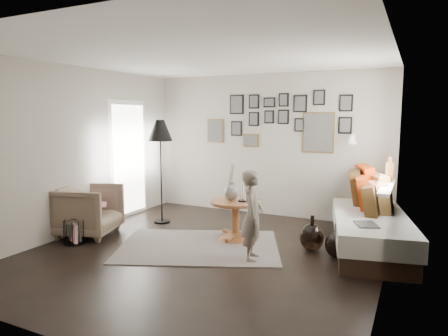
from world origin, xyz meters
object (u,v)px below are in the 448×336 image
at_px(demijohn_large, 312,237).
at_px(vase, 231,189).
at_px(daybed, 372,224).
at_px(magazine_basket, 74,232).
at_px(armchair, 88,210).
at_px(child, 252,215).
at_px(pedestal_table, 236,222).
at_px(floor_lamp, 160,134).
at_px(demijohn_small, 336,245).

bearing_deg(demijohn_large, vase, 178.47).
bearing_deg(daybed, magazine_basket, -168.98).
distance_m(armchair, demijohn_large, 3.38).
bearing_deg(child, pedestal_table, 22.61).
xyz_separation_m(vase, floor_lamp, (-1.46, 0.29, 0.77)).
height_order(floor_lamp, demijohn_small, floor_lamp).
distance_m(armchair, magazine_basket, 0.48).
xyz_separation_m(armchair, magazine_basket, (0.12, -0.41, -0.22)).
height_order(pedestal_table, vase, vase).
bearing_deg(child, armchair, 76.44).
bearing_deg(demijohn_large, child, -132.66).
bearing_deg(child, demijohn_small, -76.57).
bearing_deg(demijohn_small, vase, 174.47).
distance_m(daybed, armchair, 4.19).
relative_size(daybed, demijohn_small, 5.20).
distance_m(vase, magazine_basket, 2.36).
bearing_deg(floor_lamp, vase, -11.35).
distance_m(daybed, demijohn_large, 0.87).
bearing_deg(magazine_basket, demijohn_small, 16.90).
bearing_deg(pedestal_table, daybed, 13.87).
bearing_deg(daybed, demijohn_small, -133.78).
bearing_deg(child, floor_lamp, 48.59).
relative_size(floor_lamp, child, 1.53).
height_order(vase, floor_lamp, floor_lamp).
relative_size(pedestal_table, armchair, 0.88).
bearing_deg(demijohn_large, floor_lamp, 173.08).
bearing_deg(demijohn_large, armchair, -166.69).
distance_m(pedestal_table, demijohn_large, 1.15).
bearing_deg(daybed, vase, -179.39).
distance_m(pedestal_table, magazine_basket, 2.35).
distance_m(pedestal_table, floor_lamp, 2.01).
height_order(pedestal_table, daybed, daybed).
xyz_separation_m(daybed, demijohn_small, (-0.37, -0.59, -0.18)).
xyz_separation_m(pedestal_table, child, (0.54, -0.68, 0.31)).
bearing_deg(floor_lamp, demijohn_large, -6.92).
distance_m(pedestal_table, vase, 0.49).
bearing_deg(vase, floor_lamp, 168.65).
bearing_deg(demijohn_small, daybed, 58.38).
xyz_separation_m(vase, daybed, (1.94, 0.44, -0.41)).
height_order(vase, child, child).
relative_size(magazine_basket, demijohn_large, 0.72).
relative_size(daybed, magazine_basket, 6.60).
bearing_deg(demijohn_large, demijohn_small, -18.92).
bearing_deg(magazine_basket, armchair, 106.26).
bearing_deg(vase, demijohn_small, -5.53).
relative_size(demijohn_large, demijohn_small, 1.10).
relative_size(floor_lamp, magazine_basket, 4.99).
distance_m(magazine_basket, demijohn_large, 3.38).
distance_m(daybed, magazine_basket, 4.23).
height_order(daybed, armchair, daybed).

